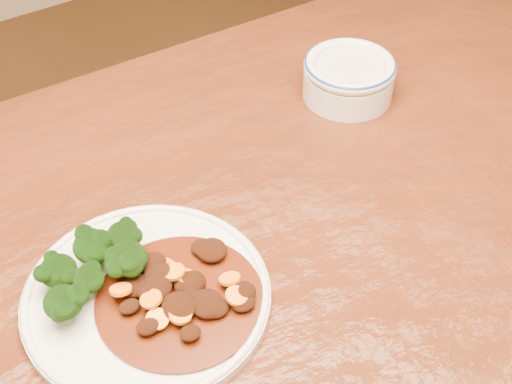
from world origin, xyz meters
TOP-DOWN VIEW (x-y plane):
  - dining_table at (0.00, 0.00)m, footprint 1.52×0.94m
  - dinner_plate at (-0.08, 0.03)m, footprint 0.26×0.26m
  - broccoli_florets at (-0.12, 0.07)m, footprint 0.13×0.09m
  - mince_stew at (-0.06, 0.00)m, footprint 0.18×0.18m
  - dip_bowl at (0.32, 0.20)m, footprint 0.13×0.13m

SIDE VIEW (x-z plane):
  - dining_table at x=0.00m, z-range 0.30..1.05m
  - dinner_plate at x=-0.08m, z-range 0.75..0.77m
  - mince_stew at x=-0.06m, z-range 0.76..0.78m
  - dip_bowl at x=0.32m, z-range 0.75..0.81m
  - broccoli_florets at x=-0.12m, z-range 0.77..0.81m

